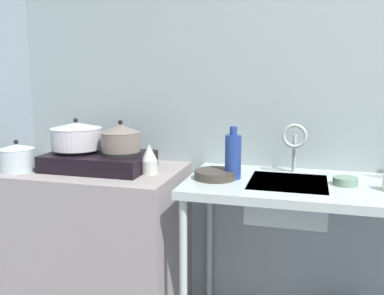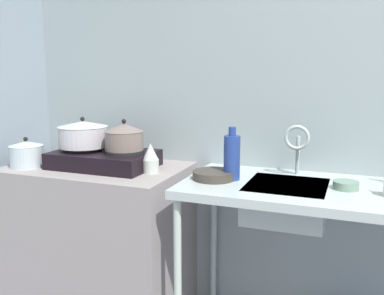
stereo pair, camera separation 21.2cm
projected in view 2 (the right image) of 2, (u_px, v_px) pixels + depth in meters
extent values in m
cube|color=gray|center=(99.00, 243.00, 2.43)|extent=(0.96, 0.61, 0.89)
cube|color=#B2C0BF|center=(330.00, 192.00, 1.92)|extent=(1.34, 0.61, 0.04)
cylinder|color=#B8C5BA|center=(178.00, 287.00, 1.98)|extent=(0.04, 0.04, 0.85)
cylinder|color=#ACC1BE|center=(214.00, 244.00, 2.46)|extent=(0.04, 0.04, 0.85)
cube|color=black|center=(104.00, 159.00, 2.33)|extent=(0.54, 0.36, 0.09)
cylinder|color=black|center=(84.00, 148.00, 2.36)|extent=(0.21, 0.21, 0.02)
cylinder|color=black|center=(125.00, 151.00, 2.27)|extent=(0.21, 0.21, 0.02)
cylinder|color=silver|center=(83.00, 137.00, 2.35)|extent=(0.27, 0.27, 0.11)
cone|color=silver|center=(83.00, 124.00, 2.34)|extent=(0.27, 0.27, 0.03)
sphere|color=black|center=(82.00, 119.00, 2.33)|extent=(0.02, 0.02, 0.02)
cylinder|color=#77675F|center=(124.00, 141.00, 2.26)|extent=(0.20, 0.20, 0.10)
cone|color=slate|center=(124.00, 127.00, 2.25)|extent=(0.21, 0.21, 0.04)
sphere|color=black|center=(124.00, 121.00, 2.24)|extent=(0.02, 0.02, 0.02)
cylinder|color=silver|center=(27.00, 156.00, 2.33)|extent=(0.18, 0.18, 0.12)
cone|color=silver|center=(26.00, 143.00, 2.31)|extent=(0.18, 0.18, 0.02)
sphere|color=black|center=(26.00, 139.00, 2.31)|extent=(0.02, 0.02, 0.02)
cylinder|color=silver|center=(151.00, 166.00, 2.20)|extent=(0.08, 0.08, 0.07)
cone|color=silver|center=(150.00, 151.00, 2.19)|extent=(0.08, 0.08, 0.08)
cube|color=#B2C0BF|center=(286.00, 201.00, 1.99)|extent=(0.36, 0.37, 0.16)
cylinder|color=#B2C0BF|center=(298.00, 155.00, 2.15)|extent=(0.02, 0.02, 0.20)
torus|color=#B2C0BF|center=(297.00, 138.00, 2.09)|extent=(0.12, 0.02, 0.12)
cylinder|color=#3D362F|center=(214.00, 175.00, 2.07)|extent=(0.20, 0.20, 0.04)
cylinder|color=gray|center=(346.00, 185.00, 1.90)|extent=(0.11, 0.11, 0.04)
cylinder|color=navy|center=(232.00, 158.00, 2.05)|extent=(0.08, 0.08, 0.21)
cylinder|color=navy|center=(232.00, 131.00, 2.03)|extent=(0.04, 0.04, 0.04)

